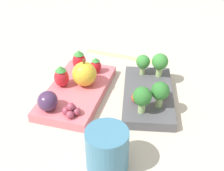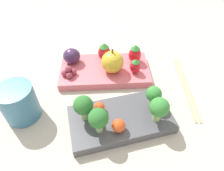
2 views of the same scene
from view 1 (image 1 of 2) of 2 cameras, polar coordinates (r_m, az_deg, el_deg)
name	(u,v)px [view 1 (image 1 of 2)]	position (r m, az deg, el deg)	size (l,w,h in m)	color
ground_plane	(114,97)	(0.68, 0.29, -2.17)	(4.00, 4.00, 0.00)	#BCB29E
bento_box_savoury	(148,95)	(0.67, 6.58, -1.77)	(0.20, 0.11, 0.02)	#4C4C51
bento_box_fruit	(77,92)	(0.68, -6.46, -1.12)	(0.24, 0.15, 0.02)	#DB6670
broccoli_floret_0	(142,97)	(0.59, 5.56, -2.13)	(0.04, 0.04, 0.06)	#93B770
broccoli_floret_1	(160,92)	(0.61, 8.79, -1.14)	(0.04, 0.04, 0.06)	#93B770
broccoli_floret_2	(143,62)	(0.71, 5.69, 4.23)	(0.03, 0.03, 0.05)	#93B770
broccoli_floret_3	(160,62)	(0.70, 8.76, 4.19)	(0.04, 0.04, 0.06)	#93B770
cherry_tomato_0	(162,91)	(0.65, 9.16, -0.99)	(0.03, 0.03, 0.03)	#DB4C1E
cherry_tomato_1	(137,98)	(0.63, 4.52, -2.23)	(0.02, 0.02, 0.02)	#DB4C1E
apple	(84,74)	(0.67, -5.07, 2.11)	(0.05, 0.05, 0.06)	gold
strawberry_0	(96,65)	(0.72, -2.97, 3.69)	(0.03, 0.03, 0.04)	red
strawberry_1	(79,60)	(0.73, -6.03, 4.66)	(0.03, 0.03, 0.05)	red
strawberry_2	(61,76)	(0.68, -9.25, 1.66)	(0.03, 0.03, 0.05)	red
plum	(48,101)	(0.62, -11.69, -2.78)	(0.04, 0.04, 0.04)	#42284C
grape_cluster	(71,110)	(0.60, -7.49, -4.52)	(0.04, 0.04, 0.03)	#93384C
drinking_cup	(107,150)	(0.51, -0.91, -11.65)	(0.07, 0.07, 0.08)	teal
chopsticks_pair	(124,56)	(0.82, 2.20, 5.36)	(0.06, 0.21, 0.01)	tan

